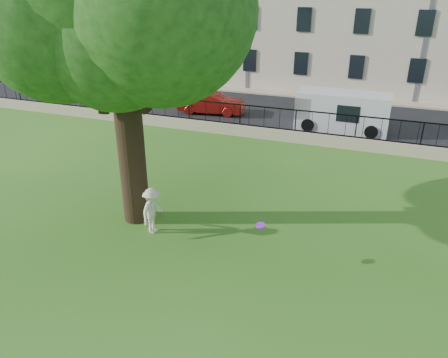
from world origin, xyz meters
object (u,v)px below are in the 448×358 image
at_px(white_van, 342,111).
at_px(red_sedan, 211,103).
at_px(man, 152,211).
at_px(frisbee, 261,225).

bearing_deg(white_van, red_sedan, 177.32).
distance_m(man, red_sedan, 14.32).
distance_m(red_sedan, white_van, 8.06).
relative_size(red_sedan, white_van, 0.83).
relative_size(man, frisbee, 5.92).
height_order(man, red_sedan, man).
height_order(man, frisbee, man).
distance_m(man, white_van, 14.18).
bearing_deg(red_sedan, man, -173.26).
distance_m(man, frisbee, 3.85).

